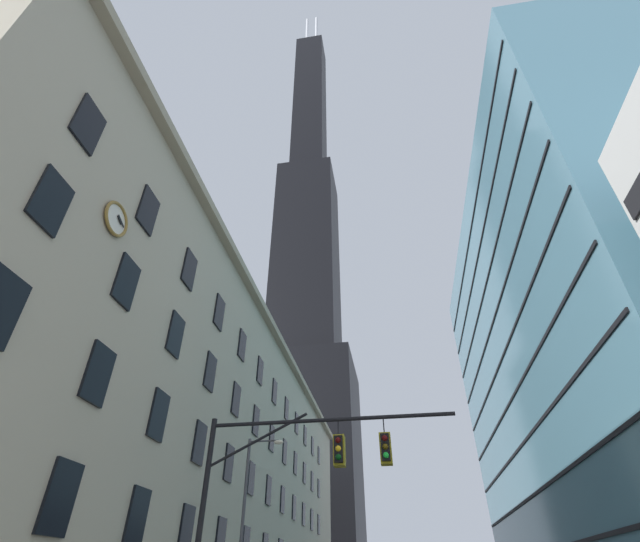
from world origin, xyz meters
TOP-DOWN VIEW (x-y plane):
  - station_building at (-19.32, 29.02)m, footprint 17.32×70.06m
  - dark_skyscraper at (-21.39, 92.64)m, footprint 25.23×25.23m
  - glass_office_midrise at (20.98, 32.53)m, footprint 20.06×49.40m
  - traffic_signal_mast at (-3.28, 4.91)m, footprint 9.06×0.63m
  - street_lamppost at (-8.16, 14.23)m, footprint 2.09×0.32m

SIDE VIEW (x-z plane):
  - traffic_signal_mast at x=-3.28m, z-range 1.54..8.31m
  - street_lamppost at x=-8.16m, z-range 0.87..9.35m
  - station_building at x=-19.32m, z-range -0.02..22.56m
  - glass_office_midrise at x=20.98m, z-range 0.00..40.27m
  - dark_skyscraper at x=-21.39m, z-range -47.45..182.27m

